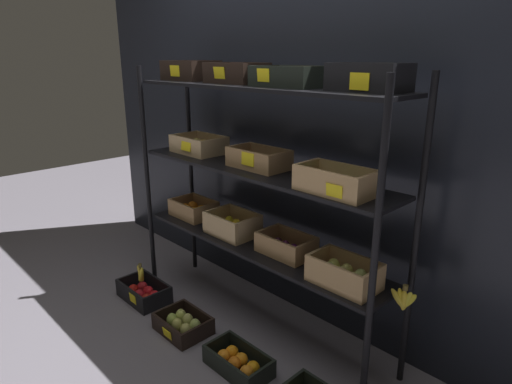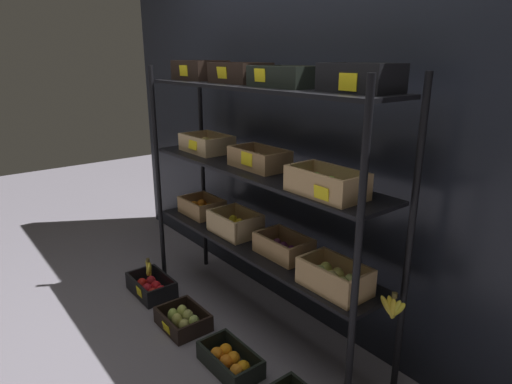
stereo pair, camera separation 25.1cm
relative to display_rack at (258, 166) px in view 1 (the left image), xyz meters
name	(u,v)px [view 1 (the left image)]	position (x,y,z in m)	size (l,w,h in m)	color
ground_plane	(256,322)	(-0.01, -0.01, -1.02)	(10.00, 10.00, 0.00)	slate
storefront_wall	(301,138)	(-0.01, 0.38, 0.12)	(4.18, 0.12, 2.27)	black
display_rack	(258,166)	(0.00, 0.00, 0.00)	(1.90, 0.40, 1.59)	black
crate_ground_apple_red	(144,293)	(-0.75, -0.37, -0.97)	(0.37, 0.24, 0.12)	black
crate_ground_pear	(183,324)	(-0.25, -0.39, -0.97)	(0.32, 0.25, 0.11)	black
crate_ground_orange	(238,362)	(0.24, -0.38, -0.98)	(0.37, 0.20, 0.11)	black
banana_bunch_loose	(141,274)	(-0.77, -0.37, -0.84)	(0.12, 0.05, 0.14)	brown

